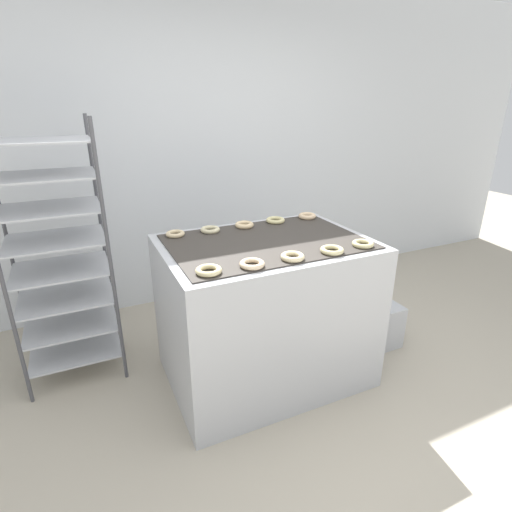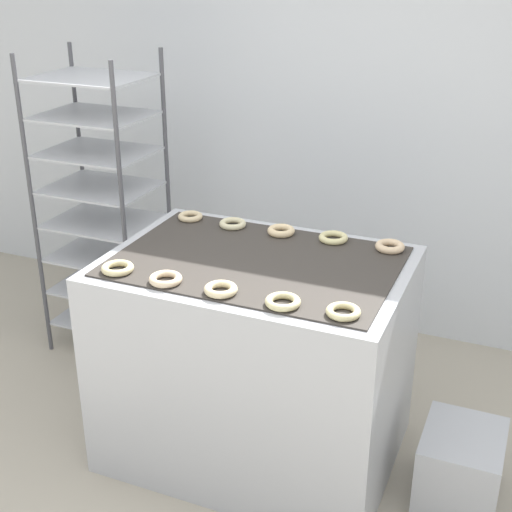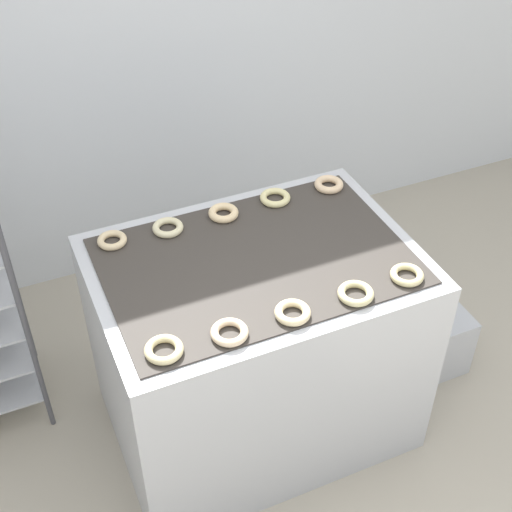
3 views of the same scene
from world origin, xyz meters
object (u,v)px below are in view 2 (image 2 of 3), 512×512
object	(u,v)px
donut_near_left	(166,279)
donut_far_leftmost	(190,216)
fryer_machine	(256,359)
donut_far_left	(233,224)
glaze_bin	(460,467)
donut_far_rightmost	(390,246)
baking_rack_cart	(102,205)
donut_far_right	(333,238)
donut_near_center	(221,289)
donut_far_center	(281,231)
donut_near_right	(283,302)
donut_near_leftmost	(118,268)
donut_near_rightmost	(343,312)

from	to	relation	value
donut_near_left	donut_far_leftmost	distance (m)	0.71
fryer_machine	donut_far_left	xyz separation A→B (m)	(-0.25, 0.32, 0.51)
fryer_machine	glaze_bin	xyz separation A→B (m)	(0.94, 0.02, -0.32)
donut_far_rightmost	donut_far_left	bearing A→B (deg)	-179.17
fryer_machine	baking_rack_cart	xyz separation A→B (m)	(-1.18, 0.60, 0.38)
donut_far_left	donut_far_right	bearing A→B (deg)	1.93
donut_near_left	donut_near_center	distance (m)	0.24
baking_rack_cart	donut_far_right	distance (m)	1.45
donut_far_left	donut_far_center	world-z (taller)	donut_far_center
donut_far_leftmost	donut_far_right	size ratio (longest dim) A/B	0.90
fryer_machine	donut_near_right	xyz separation A→B (m)	(0.25, -0.34, 0.51)
baking_rack_cart	glaze_bin	size ratio (longest dim) A/B	4.33
fryer_machine	donut_far_rightmost	size ratio (longest dim) A/B	9.95
donut_near_left	baking_rack_cart	bearing A→B (deg)	135.14
donut_near_right	donut_far_left	world-z (taller)	same
donut_far_center	donut_far_rightmost	bearing A→B (deg)	1.14
donut_far_right	donut_far_rightmost	bearing A→B (deg)	-1.26
fryer_machine	donut_far_rightmost	world-z (taller)	donut_far_rightmost
fryer_machine	donut_near_right	size ratio (longest dim) A/B	9.50
donut_near_leftmost	donut_near_rightmost	bearing A→B (deg)	-0.20
donut_far_left	donut_far_rightmost	distance (m)	0.75
donut_near_center	donut_far_left	world-z (taller)	donut_near_center
fryer_machine	donut_far_right	bearing A→B (deg)	54.71
donut_near_leftmost	donut_far_rightmost	distance (m)	1.18
donut_far_center	donut_far_rightmost	xyz separation A→B (m)	(0.51, 0.01, 0.00)
donut_near_right	donut_far_left	distance (m)	0.83
donut_far_center	donut_far_right	bearing A→B (deg)	3.67
donut_near_left	donut_near_right	world-z (taller)	same
donut_far_leftmost	donut_far_left	xyz separation A→B (m)	(0.23, -0.01, 0.00)
donut_near_left	donut_far_right	xyz separation A→B (m)	(0.49, 0.67, -0.00)
baking_rack_cart	donut_far_rightmost	xyz separation A→B (m)	(1.68, -0.26, 0.13)
glaze_bin	donut_far_rightmost	size ratio (longest dim) A/B	3.07
donut_far_rightmost	donut_near_left	bearing A→B (deg)	-138.21
donut_near_center	donut_far_rightmost	distance (m)	0.84
donut_near_center	donut_near_rightmost	size ratio (longest dim) A/B	1.02
baking_rack_cart	donut_near_rightmost	bearing A→B (deg)	-28.98
donut_near_rightmost	donut_far_center	distance (m)	0.81
glaze_bin	donut_far_center	distance (m)	1.29
donut_near_left	donut_far_center	world-z (taller)	donut_far_center
donut_near_left	donut_near_right	xyz separation A→B (m)	(0.50, -0.00, -0.00)
baking_rack_cart	donut_near_left	size ratio (longest dim) A/B	12.86
donut_near_right	donut_far_left	bearing A→B (deg)	127.46
baking_rack_cart	donut_near_center	distance (m)	1.51
donut_far_right	donut_near_left	bearing A→B (deg)	-125.86
fryer_machine	donut_far_left	distance (m)	0.65
donut_near_leftmost	donut_far_right	xyz separation A→B (m)	(0.72, 0.66, -0.00)
donut_near_center	donut_far_right	xyz separation A→B (m)	(0.24, 0.67, -0.00)
donut_near_leftmost	donut_near_right	size ratio (longest dim) A/B	0.99
donut_near_right	donut_far_left	size ratio (longest dim) A/B	1.06
donut_near_left	donut_near_center	bearing A→B (deg)	0.05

